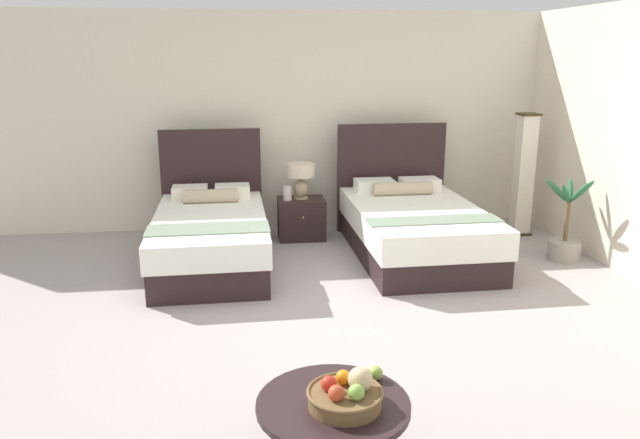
{
  "coord_description": "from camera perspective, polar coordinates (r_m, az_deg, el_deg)",
  "views": [
    {
      "loc": [
        -0.75,
        -4.6,
        2.15
      ],
      "look_at": [
        -0.1,
        0.49,
        0.76
      ],
      "focal_mm": 34.71,
      "sensor_mm": 36.0,
      "label": 1
    }
  ],
  "objects": [
    {
      "name": "ground_plane",
      "position": [
        5.14,
        1.8,
        -9.71
      ],
      "size": [
        9.7,
        9.81,
        0.02
      ],
      "primitive_type": "cube",
      "color": "#A39795"
    },
    {
      "name": "wall_back",
      "position": [
        7.78,
        -1.78,
        9.02
      ],
      "size": [
        9.7,
        0.12,
        2.64
      ],
      "primitive_type": "cube",
      "color": "beige",
      "rests_on": "ground"
    },
    {
      "name": "bed_near_window",
      "position": [
        6.58,
        -10.02,
        -1.33
      ],
      "size": [
        1.19,
        2.2,
        1.29
      ],
      "color": "black",
      "rests_on": "ground"
    },
    {
      "name": "bed_near_corner",
      "position": [
        6.82,
        8.61,
        -0.6
      ],
      "size": [
        1.36,
        2.24,
        1.32
      ],
      "color": "black",
      "rests_on": "ground"
    },
    {
      "name": "nightstand",
      "position": [
        7.36,
        -1.74,
        0.09
      ],
      "size": [
        0.55,
        0.45,
        0.48
      ],
      "color": "black",
      "rests_on": "ground"
    },
    {
      "name": "table_lamp",
      "position": [
        7.26,
        -1.78,
        4.07
      ],
      "size": [
        0.32,
        0.32,
        0.42
      ],
      "color": "tan",
      "rests_on": "nightstand"
    },
    {
      "name": "vase",
      "position": [
        7.23,
        -3.02,
        2.44
      ],
      "size": [
        0.1,
        0.1,
        0.17
      ],
      "color": "silver",
      "rests_on": "nightstand"
    },
    {
      "name": "coffee_table",
      "position": [
        3.37,
        1.22,
        -17.83
      ],
      "size": [
        0.8,
        0.8,
        0.41
      ],
      "color": "black",
      "rests_on": "ground"
    },
    {
      "name": "fruit_bowl",
      "position": [
        3.25,
        2.43,
        -15.81
      ],
      "size": [
        0.39,
        0.39,
        0.2
      ],
      "color": "brown",
      "rests_on": "coffee_table"
    },
    {
      "name": "loose_apple",
      "position": [
        3.5,
        5.16,
        -13.93
      ],
      "size": [
        0.08,
        0.08,
        0.08
      ],
      "color": "#8AA849",
      "rests_on": "coffee_table"
    },
    {
      "name": "floor_lamp_corner",
      "position": [
        7.81,
        18.26,
        3.91
      ],
      "size": [
        0.23,
        0.23,
        1.47
      ],
      "color": "#372B15",
      "rests_on": "ground"
    },
    {
      "name": "potted_palm",
      "position": [
        7.09,
        21.69,
        -1.62
      ],
      "size": [
        0.5,
        0.51,
        0.92
      ],
      "color": "gray",
      "rests_on": "ground"
    }
  ]
}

